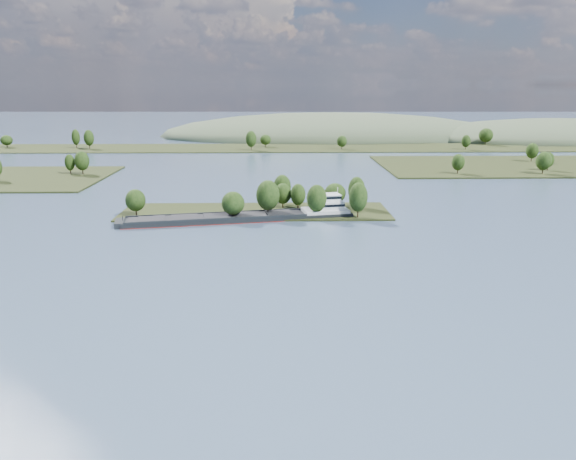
{
  "coord_description": "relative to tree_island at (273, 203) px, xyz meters",
  "views": [
    {
      "loc": [
        8.05,
        -26.59,
        46.6
      ],
      "look_at": [
        11.28,
        130.0,
        6.0
      ],
      "focal_mm": 35.0,
      "sensor_mm": 36.0,
      "label": 1
    }
  ],
  "objects": [
    {
      "name": "cargo_barge",
      "position": [
        -6.9,
        -10.22,
        -2.64
      ],
      "size": [
        83.49,
        25.21,
        11.24
      ],
      "color": "black",
      "rests_on": "ground"
    },
    {
      "name": "back_shoreline",
      "position": [
        1.72,
        221.47,
        -3.33
      ],
      "size": [
        900.0,
        60.0,
        15.22
      ],
      "color": "black",
      "rests_on": "ground"
    },
    {
      "name": "tree_island",
      "position": [
        0.0,
        0.0,
        0.0
      ],
      "size": [
        100.0,
        33.3,
        14.24
      ],
      "color": "black",
      "rests_on": "ground"
    },
    {
      "name": "ground",
      "position": [
        -6.82,
        -58.38,
        -4.06
      ],
      "size": [
        1800.0,
        1800.0,
        0.0
      ],
      "primitive_type": "plane",
      "color": "#3C4E68",
      "rests_on": "ground"
    },
    {
      "name": "hill_east",
      "position": [
        253.18,
        291.62,
        -4.06
      ],
      "size": [
        260.0,
        140.0,
        36.0
      ],
      "primitive_type": "ellipsoid",
      "color": "#3E4C34",
      "rests_on": "ground"
    },
    {
      "name": "hill_west",
      "position": [
        53.18,
        321.62,
        -4.06
      ],
      "size": [
        320.0,
        160.0,
        44.0
      ],
      "primitive_type": "ellipsoid",
      "color": "#3E4C34",
      "rests_on": "ground"
    }
  ]
}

